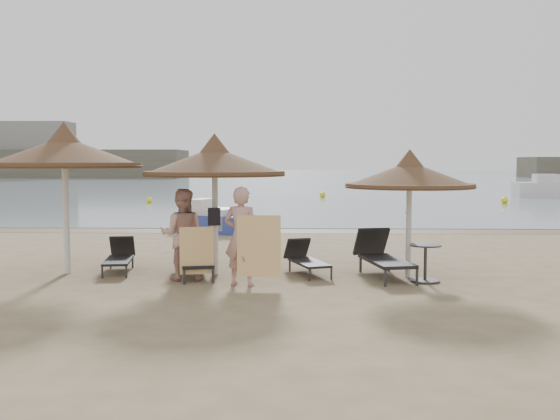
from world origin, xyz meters
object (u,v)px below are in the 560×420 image
(lounger_far_left, at_px, (120,256))
(lounger_near_left, at_px, (193,257))
(lounger_near_right, at_px, (305,258))
(palapa_center, at_px, (215,162))
(person_left, at_px, (182,227))
(palapa_left, at_px, (64,153))
(lounger_far_right, at_px, (382,255))
(side_table, at_px, (425,264))
(pedal_boat, at_px, (212,220))
(person_right, at_px, (241,228))
(palapa_right, at_px, (409,175))

(lounger_far_left, xyz_separation_m, lounger_near_left, (1.70, -0.42, 0.06))
(lounger_near_right, bearing_deg, palapa_center, 164.90)
(lounger_near_left, height_order, person_left, person_left)
(lounger_near_left, bearing_deg, palapa_left, 162.81)
(lounger_far_left, height_order, lounger_near_right, lounger_far_left)
(lounger_far_left, bearing_deg, lounger_far_right, -12.77)
(side_table, bearing_deg, person_left, 178.90)
(lounger_far_right, bearing_deg, pedal_boat, 109.06)
(person_right, bearing_deg, palapa_left, -2.42)
(person_left, bearing_deg, lounger_near_right, -164.97)
(palapa_left, height_order, lounger_far_right, palapa_left)
(lounger_near_left, xyz_separation_m, lounger_far_right, (4.00, 0.01, 0.05))
(palapa_right, bearing_deg, lounger_near_right, 169.04)
(palapa_left, relative_size, lounger_far_left, 1.96)
(palapa_center, relative_size, lounger_near_left, 1.52)
(person_right, bearing_deg, lounger_near_right, -118.09)
(palapa_center, bearing_deg, lounger_near_left, -171.39)
(person_left, bearing_deg, palapa_center, -135.25)
(palapa_left, relative_size, side_table, 4.35)
(palapa_left, bearing_deg, side_table, -5.76)
(lounger_far_left, bearing_deg, person_right, -37.20)
(lounger_far_right, distance_m, pedal_boat, 9.30)
(lounger_near_left, distance_m, lounger_far_right, 4.00)
(palapa_left, distance_m, pedal_boat, 8.49)
(pedal_boat, bearing_deg, lounger_far_right, -36.99)
(palapa_left, xyz_separation_m, side_table, (7.52, -0.76, -2.23))
(lounger_near_right, bearing_deg, lounger_far_right, -27.67)
(lounger_far_left, bearing_deg, side_table, -18.12)
(palapa_center, height_order, lounger_far_right, palapa_center)
(lounger_far_right, relative_size, person_right, 1.00)
(palapa_left, height_order, palapa_center, palapa_left)
(lounger_far_right, bearing_deg, lounger_near_left, 168.90)
(lounger_far_left, relative_size, person_left, 0.78)
(palapa_left, bearing_deg, palapa_center, -0.40)
(person_left, height_order, pedal_boat, person_left)
(person_right, bearing_deg, person_left, -8.71)
(side_table, relative_size, person_right, 0.34)
(palapa_left, distance_m, palapa_right, 7.29)
(lounger_far_left, height_order, person_left, person_left)
(person_left, bearing_deg, pedal_boat, -88.88)
(palapa_right, bearing_deg, side_table, -61.98)
(palapa_center, distance_m, person_right, 1.87)
(palapa_left, bearing_deg, lounger_near_left, -1.94)
(pedal_boat, bearing_deg, lounger_near_left, -62.39)
(lounger_near_right, bearing_deg, person_right, -152.89)
(palapa_left, bearing_deg, person_left, -14.25)
(lounger_near_left, relative_size, side_table, 2.64)
(lounger_near_right, height_order, pedal_boat, pedal_boat)
(lounger_near_left, distance_m, pedal_boat, 8.07)
(palapa_left, xyz_separation_m, pedal_boat, (2.06, 7.94, -2.17))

